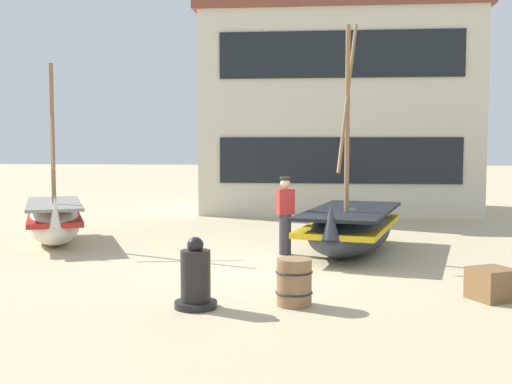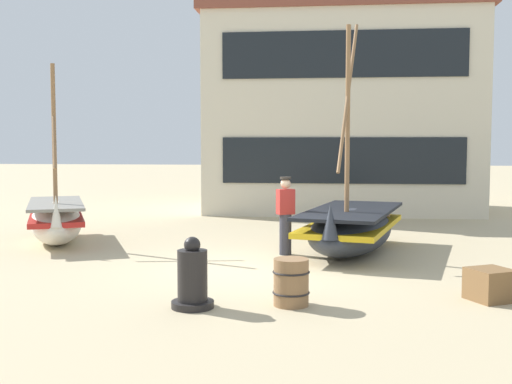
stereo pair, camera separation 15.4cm
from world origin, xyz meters
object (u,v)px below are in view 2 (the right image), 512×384
object	(u,v)px
harbor_building_main	(341,112)
capstan_winch	(192,279)
fisherman_by_hull	(285,216)
fishing_boat_near_left	(351,228)
wooden_barrel	(291,282)
fishing_boat_centre_large	(56,220)
cargo_crate	(490,285)

from	to	relation	value
harbor_building_main	capstan_winch	bearing A→B (deg)	-99.93
fisherman_by_hull	capstan_winch	size ratio (longest dim) A/B	1.61
fishing_boat_near_left	fisherman_by_hull	size ratio (longest dim) A/B	2.97
fishing_boat_near_left	wooden_barrel	size ratio (longest dim) A/B	7.15
fishing_boat_centre_large	harbor_building_main	bearing A→B (deg)	50.55
fishing_boat_centre_large	capstan_winch	world-z (taller)	fishing_boat_centre_large
fishing_boat_centre_large	fisherman_by_hull	xyz separation A→B (m)	(5.62, -1.07, 0.27)
fisherman_by_hull	harbor_building_main	bearing A→B (deg)	81.69
harbor_building_main	cargo_crate	bearing A→B (deg)	-81.64
cargo_crate	harbor_building_main	world-z (taller)	harbor_building_main
fishing_boat_near_left	harbor_building_main	distance (m)	9.70
capstan_winch	wooden_barrel	distance (m)	1.45
wooden_barrel	fisherman_by_hull	bearing A→B (deg)	94.58
capstan_winch	wooden_barrel	world-z (taller)	capstan_winch
cargo_crate	fishing_boat_centre_large	bearing A→B (deg)	152.17
fishing_boat_centre_large	cargo_crate	bearing A→B (deg)	-27.83
capstan_winch	wooden_barrel	bearing A→B (deg)	11.08
fishing_boat_centre_large	fisherman_by_hull	size ratio (longest dim) A/B	2.55
fishing_boat_centre_large	harbor_building_main	world-z (taller)	harbor_building_main
fishing_boat_near_left	cargo_crate	distance (m)	4.50
capstan_winch	harbor_building_main	distance (m)	14.73
fishing_boat_near_left	harbor_building_main	bearing A→B (deg)	90.10
fishing_boat_centre_large	fisherman_by_hull	world-z (taller)	fishing_boat_centre_large
capstan_winch	wooden_barrel	xyz separation A→B (m)	(1.42, 0.28, -0.07)
fishing_boat_near_left	wooden_barrel	world-z (taller)	fishing_boat_near_left
wooden_barrel	cargo_crate	xyz separation A→B (m)	(3.01, 0.63, -0.11)
capstan_winch	harbor_building_main	xyz separation A→B (m)	(2.48, 14.18, 3.12)
fisherman_by_hull	harbor_building_main	size ratio (longest dim) A/B	0.18
fishing_boat_centre_large	harbor_building_main	size ratio (longest dim) A/B	0.45
fisherman_by_hull	wooden_barrel	bearing A→B (deg)	-85.42
harbor_building_main	wooden_barrel	bearing A→B (deg)	-94.36
cargo_crate	fisherman_by_hull	bearing A→B (deg)	132.45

